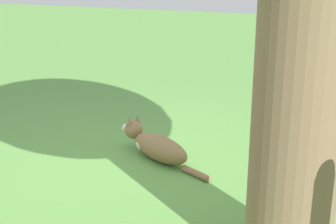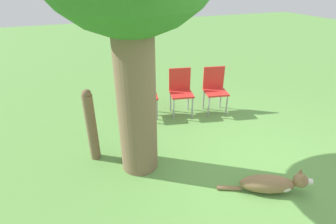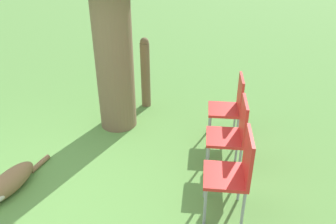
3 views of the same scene
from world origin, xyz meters
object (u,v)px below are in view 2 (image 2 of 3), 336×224
(fence_post, at_px, (91,125))
(red_chair_0, at_px, (215,87))
(red_chair_1, at_px, (181,89))
(red_chair_2, at_px, (145,90))
(dog, at_px, (273,184))

(fence_post, height_order, red_chair_0, fence_post)
(red_chair_0, relative_size, red_chair_1, 1.00)
(red_chair_1, distance_m, red_chair_2, 0.71)
(fence_post, bearing_deg, dog, -127.92)
(red_chair_0, bearing_deg, fence_post, -61.56)
(red_chair_0, xyz_separation_m, red_chair_1, (0.17, 0.69, 0.00))
(red_chair_1, xyz_separation_m, red_chair_2, (0.17, 0.69, 0.00))
(dog, bearing_deg, red_chair_2, 132.77)
(red_chair_2, bearing_deg, red_chair_1, 88.05)
(fence_post, bearing_deg, red_chair_2, -46.94)
(red_chair_0, distance_m, red_chair_2, 1.42)
(dog, relative_size, red_chair_1, 1.21)
(dog, distance_m, red_chair_1, 2.59)
(dog, relative_size, red_chair_2, 1.21)
(fence_post, distance_m, red_chair_1, 2.09)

